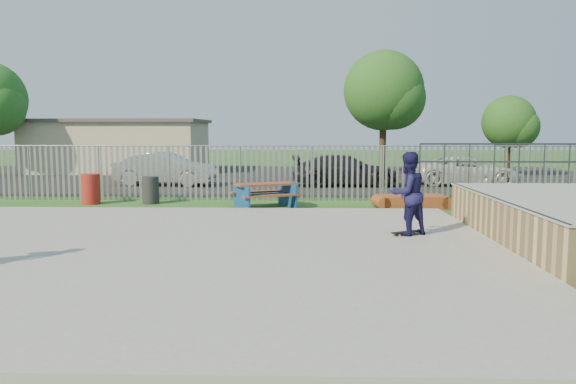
{
  "coord_description": "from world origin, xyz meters",
  "views": [
    {
      "loc": [
        3.29,
        -11.34,
        2.59
      ],
      "look_at": [
        2.94,
        2.0,
        1.1
      ],
      "focal_mm": 35.0,
      "sensor_mm": 36.0,
      "label": 1
    }
  ],
  "objects_px": {
    "picnic_table": "(265,195)",
    "tree_right": "(509,122)",
    "trash_bin_red": "(91,189)",
    "tree_mid": "(384,91)",
    "funbox": "(412,202)",
    "trash_bin_grey": "(151,190)",
    "car_white": "(467,171)",
    "skater_navy": "(408,194)",
    "car_silver": "(165,169)",
    "car_dark": "(345,170)"
  },
  "relations": [
    {
      "from": "picnic_table",
      "to": "tree_right",
      "type": "distance_m",
      "value": 18.06
    },
    {
      "from": "picnic_table",
      "to": "trash_bin_red",
      "type": "height_order",
      "value": "trash_bin_red"
    },
    {
      "from": "tree_mid",
      "to": "tree_right",
      "type": "distance_m",
      "value": 7.1
    },
    {
      "from": "trash_bin_red",
      "to": "funbox",
      "type": "bearing_deg",
      "value": -3.74
    },
    {
      "from": "trash_bin_grey",
      "to": "car_white",
      "type": "distance_m",
      "value": 14.55
    },
    {
      "from": "tree_mid",
      "to": "funbox",
      "type": "bearing_deg",
      "value": -94.16
    },
    {
      "from": "trash_bin_red",
      "to": "skater_navy",
      "type": "relative_size",
      "value": 0.55
    },
    {
      "from": "picnic_table",
      "to": "skater_navy",
      "type": "height_order",
      "value": "skater_navy"
    },
    {
      "from": "picnic_table",
      "to": "tree_mid",
      "type": "xyz_separation_m",
      "value": [
        5.92,
        14.67,
        4.4
      ]
    },
    {
      "from": "car_silver",
      "to": "tree_mid",
      "type": "distance_m",
      "value": 13.9
    },
    {
      "from": "trash_bin_red",
      "to": "trash_bin_grey",
      "type": "relative_size",
      "value": 1.1
    },
    {
      "from": "trash_bin_grey",
      "to": "car_white",
      "type": "xyz_separation_m",
      "value": [
        12.93,
        6.67,
        0.2
      ]
    },
    {
      "from": "tree_mid",
      "to": "tree_right",
      "type": "relative_size",
      "value": 1.61
    },
    {
      "from": "funbox",
      "to": "trash_bin_red",
      "type": "height_order",
      "value": "trash_bin_red"
    },
    {
      "from": "funbox",
      "to": "car_white",
      "type": "relative_size",
      "value": 0.46
    },
    {
      "from": "car_silver",
      "to": "skater_navy",
      "type": "height_order",
      "value": "skater_navy"
    },
    {
      "from": "funbox",
      "to": "tree_right",
      "type": "xyz_separation_m",
      "value": [
        7.65,
        12.69,
        2.77
      ]
    },
    {
      "from": "skater_navy",
      "to": "funbox",
      "type": "bearing_deg",
      "value": -131.74
    },
    {
      "from": "car_white",
      "to": "tree_right",
      "type": "relative_size",
      "value": 1.07
    },
    {
      "from": "car_silver",
      "to": "car_white",
      "type": "xyz_separation_m",
      "value": [
        13.95,
        0.41,
        -0.1
      ]
    },
    {
      "from": "car_dark",
      "to": "tree_mid",
      "type": "bearing_deg",
      "value": -22.43
    },
    {
      "from": "car_white",
      "to": "tree_right",
      "type": "height_order",
      "value": "tree_right"
    },
    {
      "from": "trash_bin_grey",
      "to": "car_white",
      "type": "bearing_deg",
      "value": 27.3
    },
    {
      "from": "trash_bin_red",
      "to": "tree_mid",
      "type": "xyz_separation_m",
      "value": [
        12.06,
        13.87,
        4.29
      ]
    },
    {
      "from": "tree_right",
      "to": "skater_navy",
      "type": "xyz_separation_m",
      "value": [
        -8.83,
        -18.26,
        -1.87
      ]
    },
    {
      "from": "picnic_table",
      "to": "car_silver",
      "type": "xyz_separation_m",
      "value": [
        -5.11,
        7.23,
        0.37
      ]
    },
    {
      "from": "funbox",
      "to": "picnic_table",
      "type": "bearing_deg",
      "value": 174.56
    },
    {
      "from": "funbox",
      "to": "trash_bin_red",
      "type": "relative_size",
      "value": 2.09
    },
    {
      "from": "car_dark",
      "to": "tree_right",
      "type": "relative_size",
      "value": 1.1
    },
    {
      "from": "tree_mid",
      "to": "trash_bin_grey",
      "type": "bearing_deg",
      "value": -126.13
    },
    {
      "from": "trash_bin_red",
      "to": "tree_right",
      "type": "relative_size",
      "value": 0.24
    },
    {
      "from": "funbox",
      "to": "trash_bin_red",
      "type": "bearing_deg",
      "value": 169.86
    },
    {
      "from": "trash_bin_red",
      "to": "trash_bin_grey",
      "type": "distance_m",
      "value": 2.07
    },
    {
      "from": "car_white",
      "to": "car_dark",
      "type": "bearing_deg",
      "value": 97.92
    },
    {
      "from": "tree_mid",
      "to": "skater_navy",
      "type": "distance_m",
      "value": 20.62
    },
    {
      "from": "trash_bin_red",
      "to": "car_white",
      "type": "distance_m",
      "value": 16.48
    },
    {
      "from": "tree_mid",
      "to": "picnic_table",
      "type": "bearing_deg",
      "value": -111.98
    },
    {
      "from": "funbox",
      "to": "car_dark",
      "type": "height_order",
      "value": "car_dark"
    },
    {
      "from": "trash_bin_red",
      "to": "trash_bin_grey",
      "type": "height_order",
      "value": "trash_bin_red"
    },
    {
      "from": "picnic_table",
      "to": "tree_right",
      "type": "relative_size",
      "value": 0.55
    },
    {
      "from": "car_dark",
      "to": "tree_mid",
      "type": "height_order",
      "value": "tree_mid"
    },
    {
      "from": "trash_bin_red",
      "to": "tree_mid",
      "type": "bearing_deg",
      "value": 48.99
    },
    {
      "from": "car_dark",
      "to": "car_white",
      "type": "relative_size",
      "value": 1.03
    },
    {
      "from": "funbox",
      "to": "car_dark",
      "type": "relative_size",
      "value": 0.45
    },
    {
      "from": "funbox",
      "to": "tree_right",
      "type": "distance_m",
      "value": 15.07
    },
    {
      "from": "car_silver",
      "to": "trash_bin_red",
      "type": "bearing_deg",
      "value": 177.02
    },
    {
      "from": "car_white",
      "to": "funbox",
      "type": "bearing_deg",
      "value": 155.57
    },
    {
      "from": "funbox",
      "to": "tree_mid",
      "type": "distance_m",
      "value": 15.34
    },
    {
      "from": "picnic_table",
      "to": "trash_bin_grey",
      "type": "xyz_separation_m",
      "value": [
        -4.08,
        0.97,
        0.06
      ]
    },
    {
      "from": "funbox",
      "to": "trash_bin_grey",
      "type": "relative_size",
      "value": 2.3
    }
  ]
}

